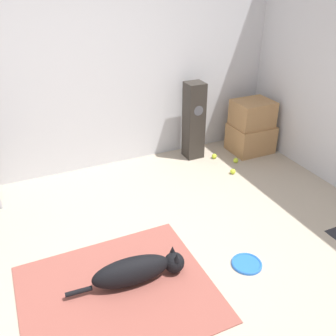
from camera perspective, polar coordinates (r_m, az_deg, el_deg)
ground_plane at (r=3.28m, az=-3.71°, el=-16.14°), size 12.00×12.00×0.00m
wall_back at (r=4.48m, az=-14.42°, el=14.54°), size 8.00×0.06×2.55m
area_rug at (r=3.17m, az=-7.66°, el=-18.39°), size 1.49×1.30×0.01m
dog at (r=3.15m, az=-4.63°, el=-15.23°), size 0.99×0.25×0.24m
frisbee at (r=3.43m, az=11.90°, el=-14.06°), size 0.27×0.27×0.03m
cardboard_box_lower at (r=5.30m, az=12.46°, el=4.47°), size 0.55×0.46×0.37m
cardboard_box_upper at (r=5.18m, az=12.77°, el=8.13°), size 0.50×0.42×0.34m
floor_speaker at (r=4.91m, az=3.95°, el=7.18°), size 0.23×0.23×1.01m
tennis_ball_by_boxes at (r=4.72m, az=9.85°, el=-0.52°), size 0.07×0.07×0.07m
tennis_ball_near_speaker at (r=5.06m, az=7.05°, el=1.80°), size 0.07×0.07×0.07m
tennis_ball_loose_on_carpet at (r=5.00m, az=10.28°, el=1.15°), size 0.07×0.07×0.07m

